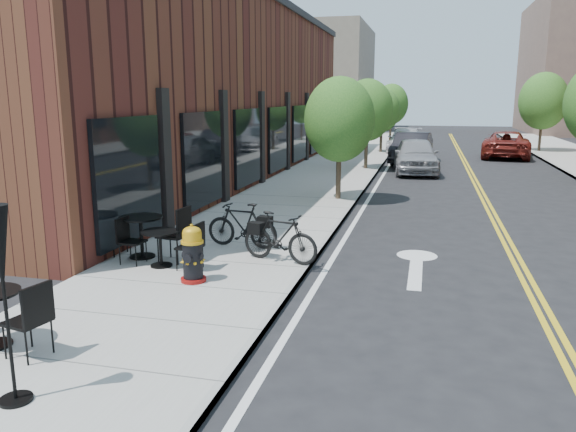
% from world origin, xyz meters
% --- Properties ---
extents(ground, '(120.00, 120.00, 0.00)m').
position_xyz_m(ground, '(0.00, 0.00, 0.00)').
color(ground, black).
rests_on(ground, ground).
extents(sidewalk_near, '(4.00, 70.00, 0.12)m').
position_xyz_m(sidewalk_near, '(-2.00, 10.00, 0.06)').
color(sidewalk_near, '#9E9B93').
rests_on(sidewalk_near, ground).
extents(building_near, '(5.00, 28.00, 7.00)m').
position_xyz_m(building_near, '(-6.50, 14.00, 3.50)').
color(building_near, '#441A15').
rests_on(building_near, ground).
extents(bg_building_left, '(8.00, 14.00, 10.00)m').
position_xyz_m(bg_building_left, '(-8.00, 48.00, 5.00)').
color(bg_building_left, '#726656').
rests_on(bg_building_left, ground).
extents(tree_near_a, '(2.20, 2.20, 3.81)m').
position_xyz_m(tree_near_a, '(-0.60, 9.00, 2.60)').
color(tree_near_a, '#382B1E').
rests_on(tree_near_a, sidewalk_near).
extents(tree_near_b, '(2.30, 2.30, 3.98)m').
position_xyz_m(tree_near_b, '(-0.60, 17.00, 2.71)').
color(tree_near_b, '#382B1E').
rests_on(tree_near_b, sidewalk_near).
extents(tree_near_c, '(2.10, 2.10, 3.67)m').
position_xyz_m(tree_near_c, '(-0.60, 25.00, 2.53)').
color(tree_near_c, '#382B1E').
rests_on(tree_near_c, sidewalk_near).
extents(tree_near_d, '(2.40, 2.40, 4.11)m').
position_xyz_m(tree_near_d, '(-0.60, 33.00, 2.79)').
color(tree_near_d, '#382B1E').
rests_on(tree_near_d, sidewalk_near).
extents(tree_far_c, '(2.80, 2.80, 4.62)m').
position_xyz_m(tree_far_c, '(8.60, 28.00, 3.06)').
color(tree_far_c, '#382B1E').
rests_on(tree_far_c, sidewalk_far).
extents(fire_hydrant, '(0.51, 0.51, 1.03)m').
position_xyz_m(fire_hydrant, '(-1.78, 0.23, 0.61)').
color(fire_hydrant, maroon).
rests_on(fire_hydrant, sidewalk_near).
extents(bicycle_left, '(1.65, 0.62, 0.97)m').
position_xyz_m(bicycle_left, '(-1.68, 2.63, 0.61)').
color(bicycle_left, black).
rests_on(bicycle_left, sidewalk_near).
extents(bicycle_right, '(1.71, 0.89, 0.99)m').
position_xyz_m(bicycle_right, '(-0.61, 1.76, 0.62)').
color(bicycle_right, black).
rests_on(bicycle_right, sidewalk_near).
extents(bistro_set_b, '(2.05, 0.97, 1.09)m').
position_xyz_m(bistro_set_b, '(-3.39, 1.39, 0.67)').
color(bistro_set_b, black).
rests_on(bistro_set_b, sidewalk_near).
extents(bistro_set_c, '(1.69, 0.77, 0.90)m').
position_xyz_m(bistro_set_c, '(-2.74, 0.92, 0.57)').
color(bistro_set_c, black).
rests_on(bistro_set_c, sidewalk_near).
extents(patio_umbrella, '(0.35, 0.35, 2.13)m').
position_xyz_m(patio_umbrella, '(-2.02, -3.93, 1.65)').
color(patio_umbrella, black).
rests_on(patio_umbrella, sidewalk_near).
extents(parked_car_a, '(2.23, 4.69, 1.55)m').
position_xyz_m(parked_car_a, '(1.60, 16.81, 0.77)').
color(parked_car_a, gray).
rests_on(parked_car_a, ground).
extents(parked_car_b, '(2.10, 4.83, 1.55)m').
position_xyz_m(parked_car_b, '(1.31, 20.54, 0.77)').
color(parked_car_b, black).
rests_on(parked_car_b, ground).
extents(parked_car_c, '(2.11, 5.01, 1.45)m').
position_xyz_m(parked_car_c, '(0.80, 25.94, 0.72)').
color(parked_car_c, silver).
rests_on(parked_car_c, ground).
extents(parked_car_far, '(3.07, 5.54, 1.47)m').
position_xyz_m(parked_car_far, '(6.30, 24.61, 0.73)').
color(parked_car_far, maroon).
rests_on(parked_car_far, ground).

